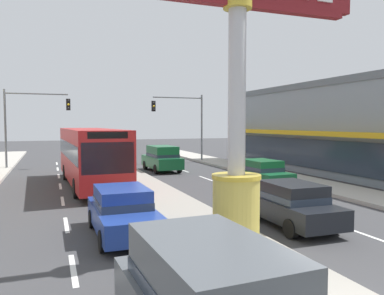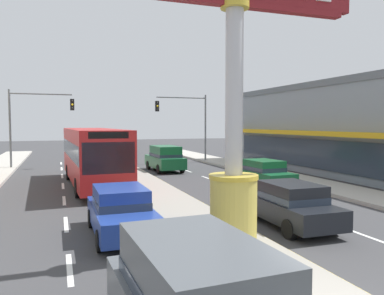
{
  "view_description": "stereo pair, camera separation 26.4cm",
  "coord_description": "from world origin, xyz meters",
  "px_view_note": "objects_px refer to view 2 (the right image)",
  "views": [
    {
      "loc": [
        -4.92,
        -4.72,
        3.57
      ],
      "look_at": [
        0.42,
        9.64,
        2.6
      ],
      "focal_mm": 35.59,
      "sensor_mm": 36.0,
      "label": 1
    },
    {
      "loc": [
        -4.67,
        -4.81,
        3.57
      ],
      "look_at": [
        0.42,
        9.64,
        2.6
      ],
      "focal_mm": 35.59,
      "sensor_mm": 36.0,
      "label": 2
    }
  ],
  "objects_px": {
    "bus_near_right_lane": "(93,153)",
    "sedan_far_right_lane": "(262,173)",
    "traffic_light_right_side": "(188,116)",
    "traffic_light_left_side": "(34,115)",
    "suv_near_left_lane": "(165,158)",
    "storefront_right": "(353,128)",
    "district_sign": "(234,104)",
    "sedan_kerb_right": "(121,211)",
    "sedan_mid_left_lane": "(289,204)"
  },
  "relations": [
    {
      "from": "suv_near_left_lane",
      "to": "district_sign",
      "type": "bearing_deg",
      "value": -99.09
    },
    {
      "from": "district_sign",
      "to": "sedan_far_right_lane",
      "type": "distance_m",
      "value": 11.41
    },
    {
      "from": "district_sign",
      "to": "suv_near_left_lane",
      "type": "xyz_separation_m",
      "value": [
        2.83,
        17.7,
        -3.12
      ]
    },
    {
      "from": "district_sign",
      "to": "bus_near_right_lane",
      "type": "xyz_separation_m",
      "value": [
        -2.83,
        12.67,
        -2.23
      ]
    },
    {
      "from": "storefront_right",
      "to": "traffic_light_left_side",
      "type": "distance_m",
      "value": 24.18
    },
    {
      "from": "storefront_right",
      "to": "sedan_kerb_right",
      "type": "bearing_deg",
      "value": -151.1
    },
    {
      "from": "traffic_light_right_side",
      "to": "bus_near_right_lane",
      "type": "relative_size",
      "value": 0.55
    },
    {
      "from": "storefront_right",
      "to": "bus_near_right_lane",
      "type": "relative_size",
      "value": 2.19
    },
    {
      "from": "traffic_light_right_side",
      "to": "traffic_light_left_side",
      "type": "bearing_deg",
      "value": -178.52
    },
    {
      "from": "traffic_light_right_side",
      "to": "sedan_kerb_right",
      "type": "relative_size",
      "value": 1.44
    },
    {
      "from": "traffic_light_left_side",
      "to": "suv_near_left_lane",
      "type": "distance_m",
      "value": 10.99
    },
    {
      "from": "district_sign",
      "to": "storefront_right",
      "type": "relative_size",
      "value": 0.33
    },
    {
      "from": "traffic_light_left_side",
      "to": "sedan_far_right_lane",
      "type": "relative_size",
      "value": 1.41
    },
    {
      "from": "traffic_light_right_side",
      "to": "sedan_far_right_lane",
      "type": "relative_size",
      "value": 1.41
    },
    {
      "from": "storefront_right",
      "to": "sedan_far_right_lane",
      "type": "xyz_separation_m",
      "value": [
        -9.34,
        -3.4,
        -2.45
      ]
    },
    {
      "from": "traffic_light_left_side",
      "to": "sedan_mid_left_lane",
      "type": "relative_size",
      "value": 1.43
    },
    {
      "from": "district_sign",
      "to": "sedan_mid_left_lane",
      "type": "xyz_separation_m",
      "value": [
        2.83,
        1.44,
        -3.31
      ]
    },
    {
      "from": "sedan_mid_left_lane",
      "to": "sedan_kerb_right",
      "type": "relative_size",
      "value": 1.0
    },
    {
      "from": "suv_near_left_lane",
      "to": "sedan_mid_left_lane",
      "type": "distance_m",
      "value": 16.26
    },
    {
      "from": "sedan_far_right_lane",
      "to": "traffic_light_left_side",
      "type": "bearing_deg",
      "value": 132.62
    },
    {
      "from": "traffic_light_left_side",
      "to": "storefront_right",
      "type": "bearing_deg",
      "value": -25.06
    },
    {
      "from": "storefront_right",
      "to": "sedan_mid_left_lane",
      "type": "xyz_separation_m",
      "value": [
        -12.64,
        -10.99,
        -2.45
      ]
    },
    {
      "from": "bus_near_right_lane",
      "to": "sedan_far_right_lane",
      "type": "distance_m",
      "value": 9.73
    },
    {
      "from": "storefront_right",
      "to": "sedan_kerb_right",
      "type": "height_order",
      "value": "storefront_right"
    },
    {
      "from": "traffic_light_left_side",
      "to": "sedan_mid_left_lane",
      "type": "distance_m",
      "value": 23.41
    },
    {
      "from": "traffic_light_right_side",
      "to": "sedan_mid_left_lane",
      "type": "xyz_separation_m",
      "value": [
        -3.59,
        -21.56,
        -3.46
      ]
    },
    {
      "from": "sedan_kerb_right",
      "to": "sedan_far_right_lane",
      "type": "bearing_deg",
      "value": 36.77
    },
    {
      "from": "sedan_mid_left_lane",
      "to": "sedan_kerb_right",
      "type": "height_order",
      "value": "same"
    },
    {
      "from": "traffic_light_right_side",
      "to": "bus_near_right_lane",
      "type": "bearing_deg",
      "value": -131.83
    },
    {
      "from": "traffic_light_left_side",
      "to": "bus_near_right_lane",
      "type": "distance_m",
      "value": 10.89
    },
    {
      "from": "suv_near_left_lane",
      "to": "bus_near_right_lane",
      "type": "bearing_deg",
      "value": -138.35
    },
    {
      "from": "traffic_light_right_side",
      "to": "suv_near_left_lane",
      "type": "height_order",
      "value": "traffic_light_right_side"
    },
    {
      "from": "sedan_kerb_right",
      "to": "district_sign",
      "type": "bearing_deg",
      "value": -39.43
    },
    {
      "from": "traffic_light_right_side",
      "to": "bus_near_right_lane",
      "type": "distance_m",
      "value": 14.07
    },
    {
      "from": "suv_near_left_lane",
      "to": "sedan_kerb_right",
      "type": "height_order",
      "value": "suv_near_left_lane"
    },
    {
      "from": "traffic_light_right_side",
      "to": "district_sign",
      "type": "bearing_deg",
      "value": -105.59
    },
    {
      "from": "sedan_far_right_lane",
      "to": "sedan_mid_left_lane",
      "type": "height_order",
      "value": "same"
    },
    {
      "from": "sedan_far_right_lane",
      "to": "storefront_right",
      "type": "bearing_deg",
      "value": 20.03
    },
    {
      "from": "storefront_right",
      "to": "traffic_light_left_side",
      "type": "relative_size",
      "value": 3.99
    },
    {
      "from": "sedan_far_right_lane",
      "to": "sedan_kerb_right",
      "type": "distance_m",
      "value": 11.19
    },
    {
      "from": "suv_near_left_lane",
      "to": "sedan_mid_left_lane",
      "type": "xyz_separation_m",
      "value": [
        -0.0,
        -16.26,
        -0.2
      ]
    },
    {
      "from": "bus_near_right_lane",
      "to": "sedan_mid_left_lane",
      "type": "xyz_separation_m",
      "value": [
        5.66,
        -11.23,
        -1.08
      ]
    },
    {
      "from": "storefront_right",
      "to": "bus_near_right_lane",
      "type": "distance_m",
      "value": 18.36
    },
    {
      "from": "suv_near_left_lane",
      "to": "sedan_kerb_right",
      "type": "relative_size",
      "value": 1.08
    },
    {
      "from": "district_sign",
      "to": "sedan_far_right_lane",
      "type": "height_order",
      "value": "district_sign"
    },
    {
      "from": "district_sign",
      "to": "sedan_kerb_right",
      "type": "distance_m",
      "value": 4.94
    },
    {
      "from": "sedan_far_right_lane",
      "to": "district_sign",
      "type": "bearing_deg",
      "value": -124.19
    },
    {
      "from": "sedan_mid_left_lane",
      "to": "storefront_right",
      "type": "bearing_deg",
      "value": 41.0
    },
    {
      "from": "sedan_far_right_lane",
      "to": "suv_near_left_lane",
      "type": "distance_m",
      "value": 9.28
    },
    {
      "from": "storefront_right",
      "to": "traffic_light_left_side",
      "type": "bearing_deg",
      "value": 154.94
    }
  ]
}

